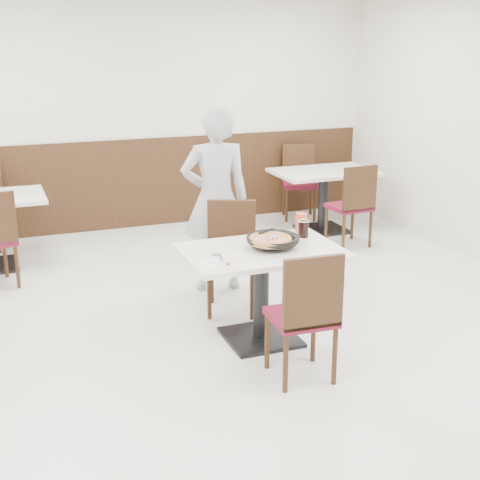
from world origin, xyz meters
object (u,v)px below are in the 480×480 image
object	(u,v)px
pizza	(270,241)
red_cup	(301,223)
bg_chair_right_near	(349,205)
chair_far	(231,259)
bg_chair_right_far	(299,183)
chair_near	(301,314)
cola_glass	(303,229)
main_table	(261,295)
diner_person	(215,199)
pizza_pan	(273,242)
side_plate	(219,260)
bg_table_right	(323,201)

from	to	relation	value
pizza	red_cup	bearing A→B (deg)	38.07
bg_chair_right_near	chair_far	bearing A→B (deg)	-149.41
bg_chair_right_far	bg_chair_right_near	bearing A→B (deg)	109.60
chair_near	red_cup	xyz separation A→B (m)	(0.46, 0.96, 0.35)
chair_near	pizza	world-z (taller)	chair_near
chair_near	chair_far	xyz separation A→B (m)	(-0.05, 1.27, 0.00)
cola_glass	main_table	bearing A→B (deg)	-158.34
main_table	pizza	size ratio (longest dim) A/B	3.72
bg_chair_right_far	diner_person	bearing A→B (deg)	66.71
diner_person	bg_chair_right_near	xyz separation A→B (m)	(1.85, 0.74, -0.39)
pizza_pan	bg_chair_right_far	xyz separation A→B (m)	(1.78, 3.19, -0.32)
side_plate	diner_person	distance (m)	1.42
red_cup	pizza_pan	bearing A→B (deg)	-142.13
cola_glass	bg_table_right	size ratio (longest dim) A/B	0.11
red_cup	bg_chair_right_far	bearing A→B (deg)	64.20
main_table	diner_person	size ratio (longest dim) A/B	0.69
side_plate	bg_chair_right_near	xyz separation A→B (m)	(2.29, 2.09, -0.28)
chair_far	diner_person	bearing A→B (deg)	-74.13
pizza	red_cup	distance (m)	0.53
chair_far	bg_chair_right_far	xyz separation A→B (m)	(1.90, 2.58, 0.00)
main_table	chair_near	distance (m)	0.66
pizza_pan	bg_table_right	bearing A→B (deg)	54.92
cola_glass	bg_chair_right_far	xyz separation A→B (m)	(1.44, 3.03, -0.34)
main_table	bg_chair_right_near	size ratio (longest dim) A/B	1.26
side_plate	bg_table_right	xyz separation A→B (m)	(2.30, 2.73, -0.38)
main_table	diner_person	xyz separation A→B (m)	(0.04, 1.19, 0.49)
diner_person	side_plate	bearing A→B (deg)	80.41
pizza_pan	red_cup	xyz separation A→B (m)	(0.38, 0.30, 0.04)
diner_person	bg_table_right	xyz separation A→B (m)	(1.86, 1.38, -0.49)
bg_table_right	bg_chair_right_near	xyz separation A→B (m)	(-0.01, -0.64, 0.10)
pizza	bg_chair_right_far	size ratio (longest dim) A/B	0.34
main_table	red_cup	xyz separation A→B (m)	(0.48, 0.31, 0.45)
diner_person	bg_chair_right_far	distance (m)	2.75
bg_chair_right_near	pizza	bearing A→B (deg)	-137.04
red_cup	bg_table_right	size ratio (longest dim) A/B	0.13
cola_glass	red_cup	xyz separation A→B (m)	(0.04, 0.14, 0.02)
chair_far	side_plate	xyz separation A→B (m)	(-0.38, -0.77, 0.28)
main_table	pizza	bearing A→B (deg)	-14.07
bg_chair_right_near	side_plate	bearing A→B (deg)	-141.58
pizza_pan	diner_person	distance (m)	1.19
main_table	pizza_pan	distance (m)	0.43
red_cup	bg_chair_right_near	size ratio (longest dim) A/B	0.17
pizza_pan	bg_table_right	xyz separation A→B (m)	(1.80, 2.56, -0.42)
pizza_pan	diner_person	world-z (taller)	diner_person
chair_far	diner_person	size ratio (longest dim) A/B	0.55
side_plate	diner_person	xyz separation A→B (m)	(0.44, 1.35, 0.11)
side_plate	bg_chair_right_far	bearing A→B (deg)	55.80
diner_person	bg_chair_right_near	bearing A→B (deg)	-149.68
chair_near	bg_table_right	size ratio (longest dim) A/B	0.79
chair_near	pizza_pan	distance (m)	0.74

